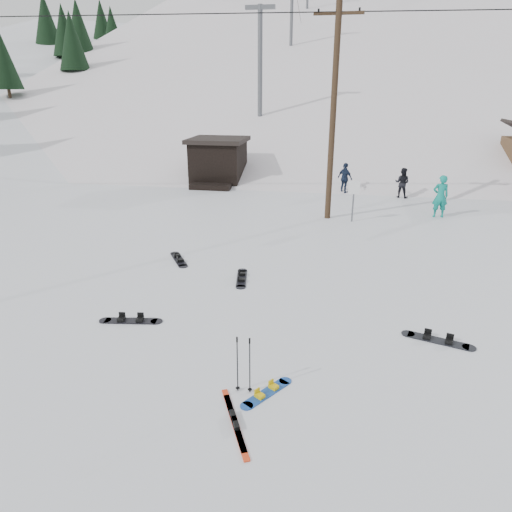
# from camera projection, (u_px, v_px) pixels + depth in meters

# --- Properties ---
(ground) EXTENTS (200.00, 200.00, 0.00)m
(ground) POSITION_uv_depth(u_px,v_px,m) (189.00, 413.00, 8.43)
(ground) COLOR silver
(ground) RESTS_ON ground
(ski_slope) EXTENTS (60.00, 85.24, 65.97)m
(ski_slope) POSITION_uv_depth(u_px,v_px,m) (319.00, 222.00, 63.29)
(ski_slope) COLOR white
(ski_slope) RESTS_ON ground
(ridge_left) EXTENTS (47.54, 95.03, 58.38)m
(ridge_left) POSITION_uv_depth(u_px,v_px,m) (54.00, 216.00, 62.65)
(ridge_left) COLOR silver
(ridge_left) RESTS_ON ground
(treeline_left) EXTENTS (20.00, 64.00, 10.00)m
(treeline_left) POSITION_uv_depth(u_px,v_px,m) (12.00, 140.00, 51.10)
(treeline_left) COLOR black
(treeline_left) RESTS_ON ground
(treeline_crest) EXTENTS (50.00, 6.00, 10.00)m
(treeline_crest) POSITION_uv_depth(u_px,v_px,m) (331.00, 118.00, 87.66)
(treeline_crest) COLOR black
(treeline_crest) RESTS_ON ski_slope
(utility_pole) EXTENTS (2.00, 0.26, 9.00)m
(utility_pole) POSITION_uv_depth(u_px,v_px,m) (333.00, 111.00, 19.35)
(utility_pole) COLOR #3A2819
(utility_pole) RESTS_ON ground
(trail_sign) EXTENTS (0.50, 0.09, 1.85)m
(trail_sign) POSITION_uv_depth(u_px,v_px,m) (354.00, 194.00, 19.96)
(trail_sign) COLOR #595B60
(trail_sign) RESTS_ON ground
(lift_hut) EXTENTS (3.40, 4.10, 2.75)m
(lift_hut) POSITION_uv_depth(u_px,v_px,m) (218.00, 161.00, 28.10)
(lift_hut) COLOR black
(lift_hut) RESTS_ON ground
(lift_tower_near) EXTENTS (2.20, 0.36, 8.00)m
(lift_tower_near) POSITION_uv_depth(u_px,v_px,m) (260.00, 55.00, 34.01)
(lift_tower_near) COLOR #595B60
(lift_tower_near) RESTS_ON ski_slope
(lift_tower_mid) EXTENTS (2.20, 0.36, 8.00)m
(lift_tower_mid) POSITION_uv_depth(u_px,v_px,m) (292.00, 2.00, 50.17)
(lift_tower_mid) COLOR #595B60
(lift_tower_mid) RESTS_ON ski_slope
(hero_snowboard) EXTENTS (0.87, 1.16, 0.09)m
(hero_snowboard) POSITION_uv_depth(u_px,v_px,m) (267.00, 392.00, 8.97)
(hero_snowboard) COLOR #1A4AAA
(hero_snowboard) RESTS_ON ground
(hero_skis) EXTENTS (0.92, 1.78, 0.10)m
(hero_skis) POSITION_uv_depth(u_px,v_px,m) (235.00, 421.00, 8.19)
(hero_skis) COLOR red
(hero_skis) RESTS_ON ground
(ski_poles) EXTENTS (0.33, 0.09, 1.21)m
(ski_poles) POSITION_uv_depth(u_px,v_px,m) (244.00, 364.00, 8.83)
(ski_poles) COLOR black
(ski_poles) RESTS_ON ground
(board_scatter_a) EXTENTS (1.63, 0.50, 0.12)m
(board_scatter_a) POSITION_uv_depth(u_px,v_px,m) (131.00, 320.00, 11.72)
(board_scatter_a) COLOR black
(board_scatter_a) RESTS_ON ground
(board_scatter_b) EXTENTS (1.03, 1.46, 0.12)m
(board_scatter_b) POSITION_uv_depth(u_px,v_px,m) (179.00, 259.00, 15.88)
(board_scatter_b) COLOR black
(board_scatter_b) RESTS_ON ground
(board_scatter_d) EXTENTS (1.63, 0.72, 0.12)m
(board_scatter_d) POSITION_uv_depth(u_px,v_px,m) (438.00, 340.00, 10.81)
(board_scatter_d) COLOR black
(board_scatter_d) RESTS_ON ground
(board_scatter_f) EXTENTS (0.53, 1.60, 0.11)m
(board_scatter_f) POSITION_uv_depth(u_px,v_px,m) (242.00, 278.00, 14.32)
(board_scatter_f) COLOR black
(board_scatter_f) RESTS_ON ground
(skier_teal) EXTENTS (0.75, 0.53, 1.94)m
(skier_teal) POSITION_uv_depth(u_px,v_px,m) (440.00, 196.00, 20.80)
(skier_teal) COLOR #0D8273
(skier_teal) RESTS_ON ground
(skier_dark) EXTENTS (0.95, 0.85, 1.61)m
(skier_dark) POSITION_uv_depth(u_px,v_px,m) (402.00, 183.00, 24.56)
(skier_dark) COLOR black
(skier_dark) RESTS_ON ground
(skier_navy) EXTENTS (1.03, 0.97, 1.70)m
(skier_navy) POSITION_uv_depth(u_px,v_px,m) (345.00, 178.00, 25.51)
(skier_navy) COLOR #162138
(skier_navy) RESTS_ON ground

